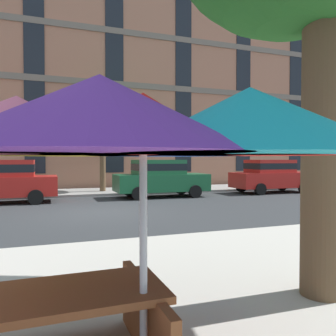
% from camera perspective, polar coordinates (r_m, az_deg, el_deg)
% --- Properties ---
extents(ground_plane, '(120.00, 120.00, 0.00)m').
position_cam_1_polar(ground_plane, '(11.73, -11.58, -7.38)').
color(ground_plane, '#2D3033').
extents(sidewalk_far, '(56.00, 3.60, 0.12)m').
position_cam_1_polar(sidewalk_far, '(18.43, -14.65, -4.00)').
color(sidewalk_far, gray).
rests_on(sidewalk_far, ground).
extents(apartment_building, '(45.35, 12.08, 16.00)m').
position_cam_1_polar(apartment_building, '(27.23, -16.39, 14.56)').
color(apartment_building, '#A87056').
rests_on(apartment_building, ground).
extents(sedan_red, '(4.40, 1.98, 1.78)m').
position_cam_1_polar(sedan_red, '(15.29, -26.35, -1.87)').
color(sedan_red, '#B21E19').
rests_on(sedan_red, ground).
extents(sedan_green, '(4.40, 1.98, 1.78)m').
position_cam_1_polar(sedan_green, '(16.03, -1.30, -1.57)').
color(sedan_green, '#195933').
rests_on(sedan_green, ground).
extents(sedan_red_midblock, '(4.40, 1.98, 1.78)m').
position_cam_1_polar(sedan_red_midblock, '(19.01, 17.08, -1.16)').
color(sedan_red_midblock, '#B21E19').
rests_on(sedan_red_midblock, ground).
extents(street_tree_middle, '(2.85, 2.79, 5.42)m').
position_cam_1_polar(street_tree_middle, '(18.43, -11.19, 8.57)').
color(street_tree_middle, brown).
rests_on(street_tree_middle, ground).
extents(patio_umbrella, '(3.30, 3.07, 2.30)m').
position_cam_1_polar(patio_umbrella, '(2.58, -4.23, 6.73)').
color(patio_umbrella, silver).
rests_on(patio_umbrella, ground).
extents(picnic_table, '(1.81, 1.54, 0.77)m').
position_cam_1_polar(picnic_table, '(3.01, -19.63, -24.39)').
color(picnic_table, brown).
rests_on(picnic_table, ground).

